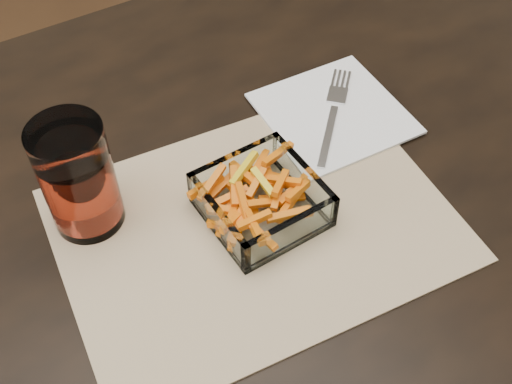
% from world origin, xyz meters
% --- Properties ---
extents(dining_table, '(1.60, 0.90, 0.75)m').
position_xyz_m(dining_table, '(0.00, 0.00, 0.66)').
color(dining_table, black).
rests_on(dining_table, ground).
extents(placemat, '(0.48, 0.37, 0.00)m').
position_xyz_m(placemat, '(0.08, -0.05, 0.75)').
color(placemat, tan).
rests_on(placemat, dining_table).
extents(glass_bowl, '(0.13, 0.13, 0.05)m').
position_xyz_m(glass_bowl, '(0.10, -0.04, 0.77)').
color(glass_bowl, white).
rests_on(glass_bowl, placemat).
extents(tumbler, '(0.08, 0.08, 0.14)m').
position_xyz_m(tumbler, '(-0.08, 0.06, 0.82)').
color(tumbler, white).
rests_on(tumbler, placemat).
extents(napkin, '(0.19, 0.19, 0.00)m').
position_xyz_m(napkin, '(0.27, 0.06, 0.76)').
color(napkin, white).
rests_on(napkin, placemat).
extents(fork, '(0.15, 0.15, 0.00)m').
position_xyz_m(fork, '(0.27, 0.06, 0.76)').
color(fork, silver).
rests_on(fork, napkin).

